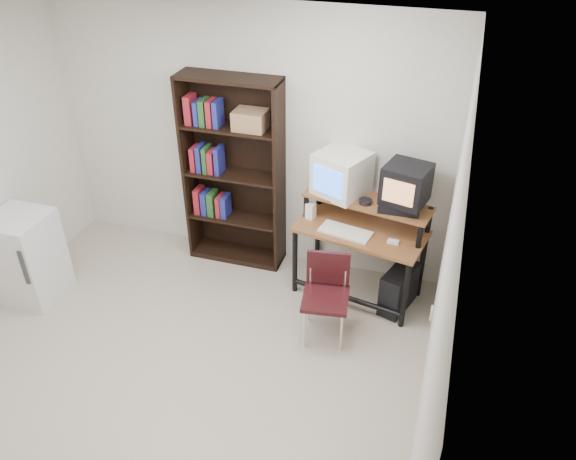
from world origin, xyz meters
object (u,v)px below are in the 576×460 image
(crt_monitor, at_px, (342,174))
(school_chair, at_px, (326,289))
(bookshelf, at_px, (234,171))
(mini_fridge, at_px, (27,257))
(computer_desk, at_px, (361,233))
(crt_tv, at_px, (406,184))
(pc_tower, at_px, (399,289))

(crt_monitor, distance_m, school_chair, 1.08)
(bookshelf, relative_size, mini_fridge, 2.22)
(crt_monitor, height_order, school_chair, crt_monitor)
(crt_monitor, bearing_deg, computer_desk, -12.64)
(crt_monitor, bearing_deg, bookshelf, -159.71)
(crt_monitor, xyz_separation_m, bookshelf, (-1.09, 0.06, -0.17))
(crt_tv, relative_size, school_chair, 0.56)
(pc_tower, bearing_deg, crt_tv, 130.73)
(crt_tv, bearing_deg, crt_monitor, -178.25)
(crt_tv, bearing_deg, mini_fridge, -149.03)
(pc_tower, height_order, school_chair, school_chair)
(school_chair, relative_size, mini_fridge, 0.89)
(bookshelf, bearing_deg, crt_tv, -6.74)
(pc_tower, xyz_separation_m, mini_fridge, (-3.38, -0.88, 0.23))
(mini_fridge, bearing_deg, crt_tv, 16.86)
(bookshelf, bearing_deg, mini_fridge, -143.61)
(mini_fridge, bearing_deg, pc_tower, 13.94)
(school_chair, relative_size, bookshelf, 0.40)
(computer_desk, bearing_deg, pc_tower, -3.98)
(school_chair, bearing_deg, mini_fridge, 178.41)
(crt_monitor, relative_size, school_chair, 0.71)
(computer_desk, distance_m, crt_tv, 0.64)
(crt_tv, relative_size, mini_fridge, 0.50)
(school_chair, bearing_deg, pc_tower, 34.44)
(computer_desk, height_order, bookshelf, bookshelf)
(school_chair, xyz_separation_m, mini_fridge, (-2.81, -0.35, -0.04))
(computer_desk, xyz_separation_m, school_chair, (-0.16, -0.64, -0.21))
(crt_monitor, distance_m, mini_fridge, 3.05)
(computer_desk, bearing_deg, school_chair, -93.69)
(pc_tower, bearing_deg, school_chair, -118.74)
(crt_monitor, relative_size, crt_tv, 1.27)
(crt_tv, height_order, mini_fridge, crt_tv)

